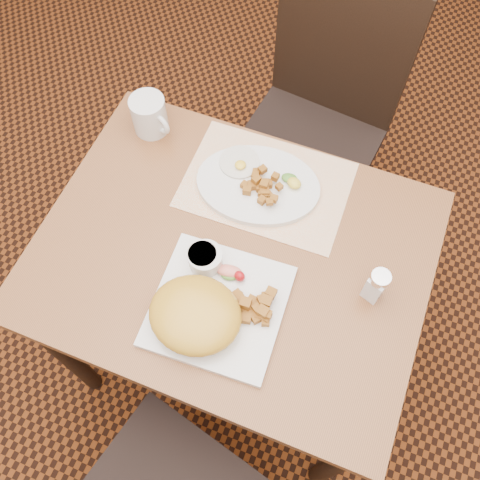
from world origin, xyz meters
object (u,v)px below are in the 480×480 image
table (233,271)px  coffee_mug (150,115)px  chair_far (319,114)px  salt_shaker (376,285)px  plate_square (219,306)px  plate_oval (258,185)px

table → coffee_mug: size_ratio=7.70×
chair_far → salt_shaker: size_ratio=9.70×
salt_shaker → table: bearing=-177.3°
table → chair_far: (0.03, 0.65, -0.10)m
table → chair_far: bearing=87.0°
plate_square → salt_shaker: size_ratio=2.80×
chair_far → coffee_mug: 0.59m
salt_shaker → coffee_mug: 0.70m
salt_shaker → coffee_mug: size_ratio=0.86×
plate_square → salt_shaker: (0.30, 0.15, 0.04)m
plate_square → salt_shaker: 0.34m
plate_square → plate_oval: plate_oval is taller
table → chair_far: chair_far is taller
table → coffee_mug: bearing=141.9°
chair_far → plate_square: size_ratio=3.46×
plate_oval → salt_shaker: size_ratio=3.05×
chair_far → plate_oval: size_ratio=3.19×
plate_square → chair_far: bearing=89.2°
chair_far → plate_oval: chair_far is taller
plate_square → plate_oval: (-0.03, 0.33, 0.00)m
chair_far → plate_square: 0.82m
plate_oval → salt_shaker: 0.38m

